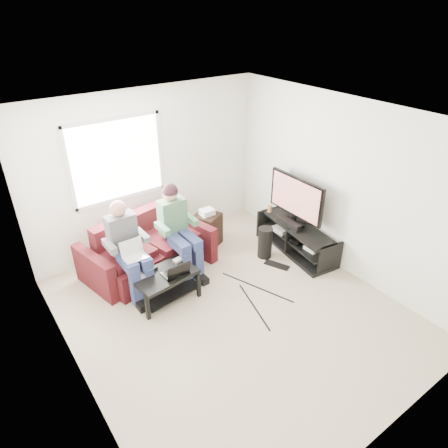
# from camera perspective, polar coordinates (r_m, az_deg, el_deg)

# --- Properties ---
(floor) EXTENTS (4.50, 4.50, 0.00)m
(floor) POSITION_cam_1_polar(r_m,az_deg,el_deg) (5.55, 1.18, -12.36)
(floor) COLOR #C1AD96
(floor) RESTS_ON ground
(ceiling) EXTENTS (4.50, 4.50, 0.00)m
(ceiling) POSITION_cam_1_polar(r_m,az_deg,el_deg) (4.27, 1.55, 14.49)
(ceiling) COLOR white
(ceiling) RESTS_ON wall_back
(wall_back) EXTENTS (4.50, 0.00, 4.50)m
(wall_back) POSITION_cam_1_polar(r_m,az_deg,el_deg) (6.53, -10.73, 7.44)
(wall_back) COLOR white
(wall_back) RESTS_ON floor
(wall_front) EXTENTS (4.50, 0.00, 4.50)m
(wall_front) POSITION_cam_1_polar(r_m,az_deg,el_deg) (3.63, 24.10, -15.43)
(wall_front) COLOR white
(wall_front) RESTS_ON floor
(wall_left) EXTENTS (0.00, 4.50, 4.50)m
(wall_left) POSITION_cam_1_polar(r_m,az_deg,el_deg) (4.10, -21.87, -8.99)
(wall_left) COLOR white
(wall_left) RESTS_ON floor
(wall_right) EXTENTS (0.00, 4.50, 4.50)m
(wall_right) POSITION_cam_1_polar(r_m,az_deg,el_deg) (6.07, 16.65, 4.93)
(wall_right) COLOR white
(wall_right) RESTS_ON floor
(window) EXTENTS (1.48, 0.04, 1.28)m
(window) POSITION_cam_1_polar(r_m,az_deg,el_deg) (6.23, -15.06, 8.80)
(window) COLOR white
(window) RESTS_ON wall_back
(sofa) EXTENTS (2.00, 1.16, 0.86)m
(sofa) POSITION_cam_1_polar(r_m,az_deg,el_deg) (6.25, -10.98, -3.86)
(sofa) COLOR #4A1213
(sofa) RESTS_ON floor
(person_left) EXTENTS (0.40, 0.71, 1.35)m
(person_left) POSITION_cam_1_polar(r_m,az_deg,el_deg) (5.65, -13.58, -3.00)
(person_left) COLOR navy
(person_left) RESTS_ON sofa
(person_right) EXTENTS (0.40, 0.71, 1.40)m
(person_right) POSITION_cam_1_polar(r_m,az_deg,el_deg) (5.92, -6.67, -0.03)
(person_right) COLOR navy
(person_right) RESTS_ON sofa
(laptop_silver) EXTENTS (0.39, 0.35, 0.24)m
(laptop_silver) POSITION_cam_1_polar(r_m,az_deg,el_deg) (5.50, -12.67, -4.15)
(laptop_silver) COLOR silver
(laptop_silver) RESTS_ON person_left
(coffee_table) EXTENTS (0.90, 0.61, 0.43)m
(coffee_table) POSITION_cam_1_polar(r_m,az_deg,el_deg) (5.62, -8.40, -7.97)
(coffee_table) COLOR black
(coffee_table) RESTS_ON floor
(laptop_black) EXTENTS (0.36, 0.27, 0.24)m
(laptop_black) POSITION_cam_1_polar(r_m,az_deg,el_deg) (5.47, -7.07, -6.04)
(laptop_black) COLOR black
(laptop_black) RESTS_ON coffee_table
(controller_a) EXTENTS (0.15, 0.10, 0.04)m
(controller_a) POSITION_cam_1_polar(r_m,az_deg,el_deg) (5.54, -11.65, -7.23)
(controller_a) COLOR silver
(controller_a) RESTS_ON coffee_table
(controller_b) EXTENTS (0.16, 0.12, 0.04)m
(controller_b) POSITION_cam_1_polar(r_m,az_deg,el_deg) (5.64, -10.27, -6.32)
(controller_b) COLOR black
(controller_b) RESTS_ON coffee_table
(controller_c) EXTENTS (0.15, 0.11, 0.04)m
(controller_c) POSITION_cam_1_polar(r_m,az_deg,el_deg) (5.76, -6.58, -5.15)
(controller_c) COLOR gray
(controller_c) RESTS_ON coffee_table
(tv_stand) EXTENTS (0.64, 1.53, 0.49)m
(tv_stand) POSITION_cam_1_polar(r_m,az_deg,el_deg) (6.71, 10.30, -2.26)
(tv_stand) COLOR black
(tv_stand) RESTS_ON floor
(tv) EXTENTS (0.12, 1.10, 0.81)m
(tv) POSITION_cam_1_polar(r_m,az_deg,el_deg) (6.42, 10.23, 3.66)
(tv) COLOR black
(tv) RESTS_ON tv_stand
(soundbar) EXTENTS (0.12, 0.50, 0.10)m
(soundbar) POSITION_cam_1_polar(r_m,az_deg,el_deg) (6.53, 9.19, 0.17)
(soundbar) COLOR black
(soundbar) RESTS_ON tv_stand
(drink_cup) EXTENTS (0.08, 0.08, 0.12)m
(drink_cup) POSITION_cam_1_polar(r_m,az_deg,el_deg) (6.90, 6.57, 2.18)
(drink_cup) COLOR #A17445
(drink_cup) RESTS_ON tv_stand
(console_white) EXTENTS (0.30, 0.22, 0.06)m
(console_white) POSITION_cam_1_polar(r_m,az_deg,el_deg) (6.45, 12.85, -3.24)
(console_white) COLOR silver
(console_white) RESTS_ON tv_stand
(console_grey) EXTENTS (0.34, 0.26, 0.08)m
(console_grey) POSITION_cam_1_polar(r_m,az_deg,el_deg) (6.84, 8.60, -0.62)
(console_grey) COLOR gray
(console_grey) RESTS_ON tv_stand
(console_black) EXTENTS (0.38, 0.30, 0.07)m
(console_black) POSITION_cam_1_polar(r_m,az_deg,el_deg) (6.64, 10.66, -1.89)
(console_black) COLOR black
(console_black) RESTS_ON tv_stand
(subwoofer) EXTENTS (0.23, 0.23, 0.53)m
(subwoofer) POSITION_cam_1_polar(r_m,az_deg,el_deg) (6.49, 5.88, -2.64)
(subwoofer) COLOR black
(subwoofer) RESTS_ON floor
(keyboard_floor) EXTENTS (0.28, 0.42, 0.02)m
(keyboard_floor) POSITION_cam_1_polar(r_m,az_deg,el_deg) (6.43, 7.53, -5.83)
(keyboard_floor) COLOR black
(keyboard_floor) RESTS_ON floor
(end_table) EXTENTS (0.39, 0.39, 0.67)m
(end_table) POSITION_cam_1_polar(r_m,az_deg,el_deg) (6.76, -2.37, -0.69)
(end_table) COLOR black
(end_table) RESTS_ON floor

